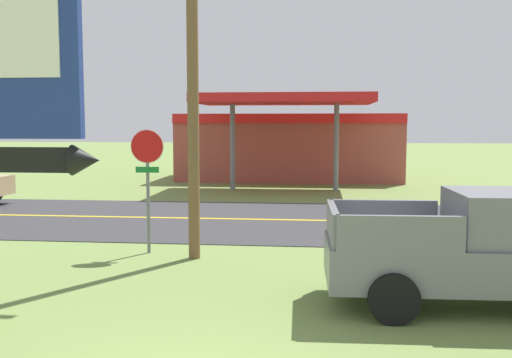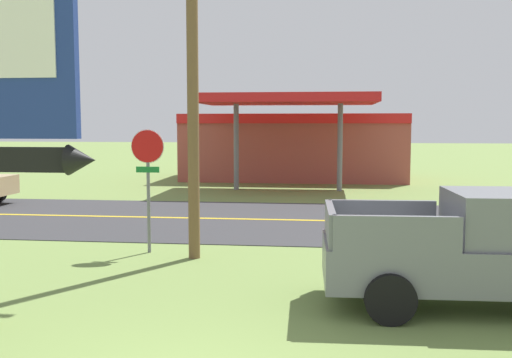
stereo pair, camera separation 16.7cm
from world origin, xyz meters
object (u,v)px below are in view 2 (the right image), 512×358
utility_pole (192,37)px  pickup_grey_parked_on_lawn (484,251)px  gas_station (294,144)px  stop_sign (148,168)px

utility_pole → pickup_grey_parked_on_lawn: size_ratio=1.79×
utility_pole → pickup_grey_parked_on_lawn: 7.55m
gas_station → pickup_grey_parked_on_lawn: gas_station is taller
pickup_grey_parked_on_lawn → stop_sign: bearing=153.4°
pickup_grey_parked_on_lawn → gas_station: bearing=101.0°
stop_sign → pickup_grey_parked_on_lawn: bearing=-26.6°
utility_pole → gas_station: (1.23, 19.67, -3.06)m
stop_sign → pickup_grey_parked_on_lawn: 7.72m
utility_pole → gas_station: bearing=86.4°
utility_pole → pickup_grey_parked_on_lawn: bearing=-28.0°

